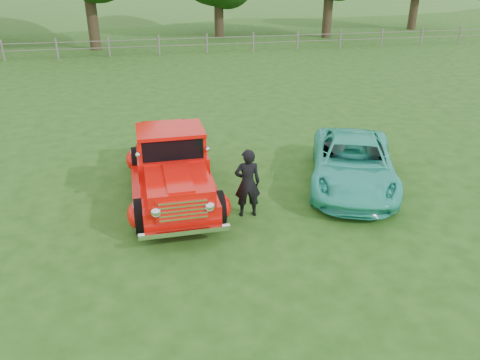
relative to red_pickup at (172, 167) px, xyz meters
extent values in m
plane|color=#1F4612|center=(0.78, -2.26, -0.80)|extent=(140.00, 140.00, 0.00)
ellipsoid|color=#2F6726|center=(-17.22, 55.74, -5.75)|extent=(84.00, 60.00, 18.00)
ellipsoid|color=#2F6726|center=(20.78, 59.74, -4.65)|extent=(72.00, 52.00, 14.00)
cube|color=#686457|center=(0.78, 19.74, -0.25)|extent=(48.00, 0.04, 0.04)
cube|color=#686457|center=(0.78, 19.74, 0.15)|extent=(48.00, 0.04, 0.04)
cylinder|color=black|center=(-3.22, 22.74, 1.62)|extent=(0.70, 0.70, 4.84)
cylinder|color=black|center=(5.78, 26.74, 1.07)|extent=(0.70, 0.70, 3.74)
cylinder|color=black|center=(13.78, 24.74, 1.40)|extent=(0.70, 0.70, 4.40)
cylinder|color=black|center=(22.78, 27.74, 1.29)|extent=(0.70, 0.70, 4.18)
cylinder|color=black|center=(-0.81, -1.52, -0.42)|extent=(0.25, 0.76, 0.76)
cylinder|color=black|center=(0.85, -1.50, -0.42)|extent=(0.25, 0.76, 0.76)
cylinder|color=black|center=(-0.85, 1.58, -0.42)|extent=(0.25, 0.76, 0.76)
cylinder|color=black|center=(0.81, 1.60, -0.42)|extent=(0.25, 0.76, 0.76)
cube|color=red|center=(0.00, 0.04, -0.22)|extent=(1.61, 4.63, 0.44)
ellipsoid|color=red|center=(-0.88, -1.52, -0.38)|extent=(0.43, 0.75, 0.54)
ellipsoid|color=red|center=(0.92, -1.50, -0.38)|extent=(0.43, 0.75, 0.54)
ellipsoid|color=red|center=(-0.92, 1.58, -0.38)|extent=(0.43, 0.75, 0.54)
ellipsoid|color=red|center=(0.88, 1.60, -0.38)|extent=(0.43, 0.75, 0.54)
cube|color=red|center=(0.02, -1.51, 0.17)|extent=(1.35, 1.62, 0.42)
cube|color=red|center=(0.00, -0.06, 0.19)|extent=(1.61, 1.37, 0.44)
cube|color=black|center=(0.00, -0.06, 0.66)|extent=(1.46, 1.14, 0.50)
cube|color=red|center=(0.00, -0.06, 0.94)|extent=(1.53, 1.24, 0.08)
cube|color=red|center=(-0.02, 1.39, 0.15)|extent=(1.20, 1.96, 0.45)
cube|color=white|center=(0.03, -2.32, 0.05)|extent=(1.07, 0.11, 0.50)
cube|color=white|center=(0.03, -2.42, -0.38)|extent=(1.81, 0.12, 0.10)
cube|color=white|center=(-0.03, 2.46, -0.38)|extent=(1.71, 0.12, 0.10)
imported|color=#2FBDA2|center=(4.53, -0.28, -0.18)|extent=(3.52, 4.84, 1.22)
imported|color=black|center=(1.55, -1.27, 0.00)|extent=(0.61, 0.42, 1.60)
camera|label=1|loc=(-0.57, -10.36, 4.42)|focal=35.00mm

